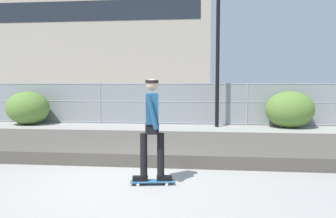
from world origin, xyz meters
name	(u,v)px	position (x,y,z in m)	size (l,w,h in m)	color
ground_plane	(130,182)	(0.00, 0.00, 0.00)	(120.00, 120.00, 0.00)	gray
gravel_berm	(152,146)	(0.00, 2.75, 0.15)	(15.78, 3.47, 0.29)	#4C473F
skateboard	(152,181)	(0.45, -0.11, 0.06)	(0.82, 0.33, 0.07)	#2D608C
skater	(152,123)	(0.45, -0.11, 1.14)	(0.73, 0.61, 1.86)	black
chain_fence	(172,104)	(0.00, 8.52, 0.93)	(19.86, 0.06, 1.85)	gray
street_lamp	(218,26)	(1.97, 7.88, 4.19)	(0.44, 0.44, 6.73)	black
parked_car_near	(69,102)	(-5.89, 11.14, 0.84)	(4.50, 2.14, 1.66)	silver
library_building	(104,35)	(-12.99, 40.56, 8.75)	(30.56, 12.96, 17.49)	#9E9384
shrub_left	(28,108)	(-6.38, 7.75, 0.74)	(1.92, 1.57, 1.48)	#567A33
shrub_center	(290,109)	(4.95, 7.93, 0.76)	(1.97, 1.61, 1.52)	#567A33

